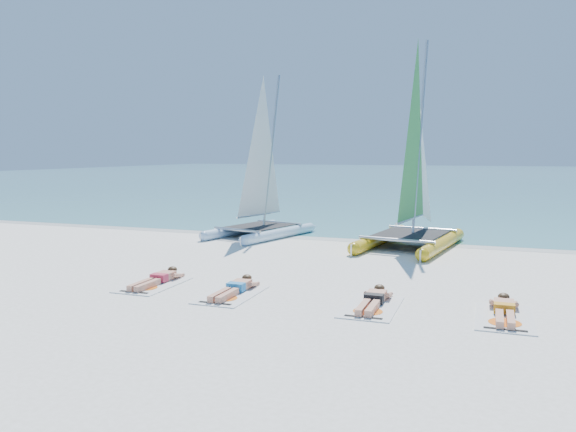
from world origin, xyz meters
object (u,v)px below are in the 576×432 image
Objects in this scene: sunbather_a at (158,278)px; catamaran_yellow at (416,178)px; sunbather_b at (235,288)px; catamaran_blue at (261,186)px; towel_c at (372,307)px; towel_d at (504,318)px; sunbather_c at (374,299)px; towel_a at (154,285)px; towel_b at (231,295)px; sunbather_d at (504,309)px.

catamaran_yellow is at bearing 56.99° from sunbather_a.
sunbather_a is 2.05m from sunbather_b.
catamaran_blue is 8.40m from sunbather_b.
sunbather_a is (0.58, -7.60, -1.67)m from catamaran_blue.
towel_c and towel_d have the same top height.
catamaran_yellow is at bearing 14.18° from catamaran_blue.
catamaran_blue is 3.47× the size of sunbather_c.
towel_a is at bearing -90.00° from sunbather_a.
catamaran_yellow is at bearing 70.32° from towel_b.
catamaran_yellow reaches higher than towel_c.
sunbather_c is at bearing -38.76° from catamaran_blue.
sunbather_b is at bearing -178.91° from sunbather_c.
catamaran_yellow is at bearing 69.87° from sunbather_b.
sunbather_b is at bearing 177.39° from towel_c.
sunbather_a is at bearing 90.00° from towel_a.
catamaran_yellow is 3.97× the size of sunbather_b.
catamaran_yellow is 9.14m from sunbather_a.
sunbather_a and sunbather_b have the same top height.
catamaran_yellow is 3.70× the size of towel_a.
catamaran_blue is at bearing -172.17° from catamaran_yellow.
sunbather_c is at bearing -79.75° from catamaran_yellow.
sunbather_d is (2.40, 0.11, 0.00)m from sunbather_c.
catamaran_blue is 3.24× the size of towel_d.
towel_b is 1.07× the size of sunbather_b.
sunbather_c reaches higher than towel_b.
sunbather_c is (5.58, -7.75, -1.67)m from catamaran_blue.
sunbather_c is at bearing -1.77° from sunbather_a.
towel_a is at bearing -70.28° from catamaran_blue.
catamaran_blue is 5.45m from catamaran_yellow.
sunbather_a reaches higher than towel_d.
sunbather_c is at bearing 177.99° from towel_d.
catamaran_yellow is 3.97× the size of sunbather_a.
towel_a is 1.07× the size of sunbather_a.
towel_c is 1.00× the size of towel_d.
towel_c is at bearing -79.78° from catamaran_yellow.
towel_c is (2.97, 0.06, 0.00)m from towel_b.
towel_a is 5.01m from towel_c.
sunbather_d reaches higher than towel_c.
towel_d is at bearing -1.85° from sunbather_a.
sunbather_c is 0.93× the size of towel_d.
towel_d is (5.37, 0.16, 0.00)m from towel_b.
towel_c is at bearing -2.61° from sunbather_b.
sunbather_b is 5.37m from sunbather_d.
towel_a is 2.05m from towel_b.
towel_b is 5.37m from towel_d.
catamaran_blue is at bearing 108.52° from sunbather_b.
towel_a is (0.58, -7.79, -1.78)m from catamaran_blue.
sunbather_b and sunbather_c have the same top height.
catamaran_yellow is 8.40m from towel_d.
towel_b is 5.38m from sunbather_d.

